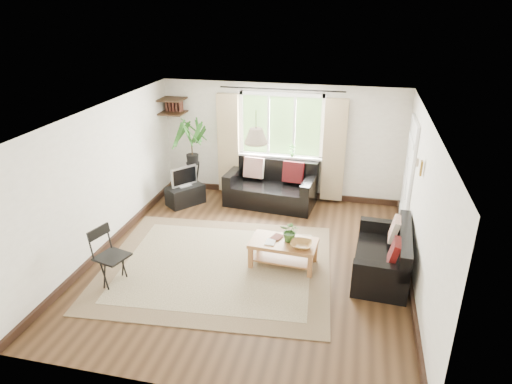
% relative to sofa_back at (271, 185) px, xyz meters
% --- Properties ---
extents(floor, '(5.50, 5.50, 0.00)m').
position_rel_sofa_back_xyz_m(floor, '(0.11, -2.24, -0.42)').
color(floor, black).
rests_on(floor, ground).
extents(ceiling, '(5.50, 5.50, 0.00)m').
position_rel_sofa_back_xyz_m(ceiling, '(0.11, -2.24, 1.98)').
color(ceiling, white).
rests_on(ceiling, floor).
extents(wall_back, '(5.00, 0.02, 2.40)m').
position_rel_sofa_back_xyz_m(wall_back, '(0.11, 0.51, 0.78)').
color(wall_back, silver).
rests_on(wall_back, floor).
extents(wall_front, '(5.00, 0.02, 2.40)m').
position_rel_sofa_back_xyz_m(wall_front, '(0.11, -4.99, 0.78)').
color(wall_front, silver).
rests_on(wall_front, floor).
extents(wall_left, '(0.02, 5.50, 2.40)m').
position_rel_sofa_back_xyz_m(wall_left, '(-2.39, -2.24, 0.78)').
color(wall_left, silver).
rests_on(wall_left, floor).
extents(wall_right, '(0.02, 5.50, 2.40)m').
position_rel_sofa_back_xyz_m(wall_right, '(2.61, -2.24, 0.78)').
color(wall_right, silver).
rests_on(wall_right, floor).
extents(rug, '(3.81, 3.34, 0.02)m').
position_rel_sofa_back_xyz_m(rug, '(-0.37, -2.52, -0.41)').
color(rug, beige).
rests_on(rug, floor).
extents(window, '(2.50, 0.16, 2.16)m').
position_rel_sofa_back_xyz_m(window, '(0.11, 0.47, 1.13)').
color(window, white).
rests_on(window, wall_back).
extents(door, '(0.06, 0.96, 2.06)m').
position_rel_sofa_back_xyz_m(door, '(2.58, -0.54, 0.58)').
color(door, silver).
rests_on(door, wall_right).
extents(corner_shelf, '(0.50, 0.50, 0.34)m').
position_rel_sofa_back_xyz_m(corner_shelf, '(-2.14, 0.26, 1.47)').
color(corner_shelf, black).
rests_on(corner_shelf, wall_back).
extents(pendant_lamp, '(0.36, 0.36, 0.54)m').
position_rel_sofa_back_xyz_m(pendant_lamp, '(0.11, -1.84, 1.63)').
color(pendant_lamp, beige).
rests_on(pendant_lamp, ceiling).
extents(wall_sconce, '(0.12, 0.12, 0.28)m').
position_rel_sofa_back_xyz_m(wall_sconce, '(2.54, -1.94, 1.32)').
color(wall_sconce, beige).
rests_on(wall_sconce, wall_right).
extents(sofa_back, '(1.87, 1.07, 0.84)m').
position_rel_sofa_back_xyz_m(sofa_back, '(0.00, 0.00, 0.00)').
color(sofa_back, black).
rests_on(sofa_back, floor).
extents(sofa_right, '(1.60, 0.87, 0.73)m').
position_rel_sofa_back_xyz_m(sofa_right, '(2.16, -2.15, -0.05)').
color(sofa_right, black).
rests_on(sofa_right, floor).
extents(coffee_table, '(1.08, 0.63, 0.43)m').
position_rel_sofa_back_xyz_m(coffee_table, '(0.65, -2.26, -0.21)').
color(coffee_table, brown).
rests_on(coffee_table, floor).
extents(table_plant, '(0.34, 0.30, 0.34)m').
position_rel_sofa_back_xyz_m(table_plant, '(0.75, -2.21, 0.18)').
color(table_plant, '#345C25').
rests_on(table_plant, coffee_table).
extents(bowl, '(0.36, 0.36, 0.08)m').
position_rel_sofa_back_xyz_m(bowl, '(0.95, -2.37, 0.05)').
color(bowl, olive).
rests_on(bowl, coffee_table).
extents(book_a, '(0.15, 0.20, 0.02)m').
position_rel_sofa_back_xyz_m(book_a, '(0.38, -2.33, 0.01)').
color(book_a, white).
rests_on(book_a, coffee_table).
extents(book_b, '(0.22, 0.25, 0.02)m').
position_rel_sofa_back_xyz_m(book_b, '(0.45, -2.13, 0.02)').
color(book_b, '#562B22').
rests_on(book_b, coffee_table).
extents(tv_stand, '(0.79, 0.84, 0.40)m').
position_rel_sofa_back_xyz_m(tv_stand, '(-1.72, -0.39, -0.22)').
color(tv_stand, black).
rests_on(tv_stand, floor).
extents(tv, '(0.50, 0.57, 0.44)m').
position_rel_sofa_back_xyz_m(tv, '(-1.72, -0.39, 0.20)').
color(tv, '#A5A5AA').
rests_on(tv, tv_stand).
extents(palm_stand, '(0.80, 0.80, 1.68)m').
position_rel_sofa_back_xyz_m(palm_stand, '(-1.67, 0.02, 0.42)').
color(palm_stand, black).
rests_on(palm_stand, floor).
extents(folding_chair, '(0.57, 0.57, 0.89)m').
position_rel_sofa_back_xyz_m(folding_chair, '(-1.71, -3.32, 0.02)').
color(folding_chair, black).
rests_on(folding_chair, floor).
extents(sill_plant, '(0.14, 0.10, 0.27)m').
position_rel_sofa_back_xyz_m(sill_plant, '(0.36, 0.39, 0.64)').
color(sill_plant, '#2D6023').
rests_on(sill_plant, window).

